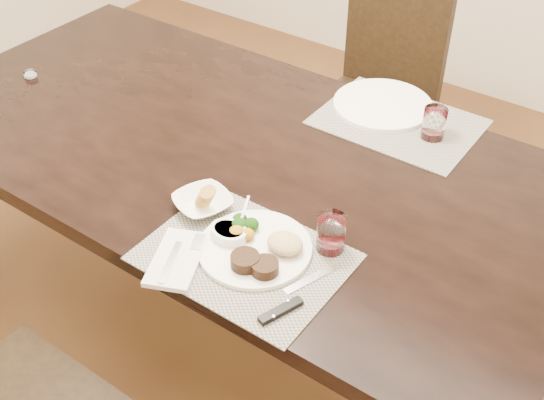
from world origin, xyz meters
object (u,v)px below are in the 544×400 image
Objects in this scene: far_plate at (383,104)px; dinner_plate at (258,248)px; chair_far at (379,87)px; wine_glass_near at (331,235)px; steak_knife at (289,303)px; cracker_bowl at (203,202)px.

dinner_plate is at bearing -84.24° from far_plate.
wine_glass_near is at bearing -68.00° from chair_far.
steak_knife is (0.48, -1.34, 0.26)m from chair_far.
chair_far is 1.23m from cracker_bowl.
steak_knife and far_plate have the same top height.
cracker_bowl is at bearing -84.17° from chair_far.
wine_glass_near is at bearing 115.59° from steak_knife.
dinner_plate is 0.22m from cracker_bowl.
wine_glass_near reaches higher than far_plate.
far_plate is at bearing -62.82° from chair_far.
far_plate is at bearing 107.63° from wine_glass_near.
wine_glass_near is 0.67m from far_plate.
cracker_bowl is at bearing -173.39° from dinner_plate.
wine_glass_near reaches higher than steak_knife.
chair_far reaches higher than cracker_bowl.
steak_knife is at bearing -75.14° from far_plate.
cracker_bowl reaches higher than far_plate.
dinner_plate is 1.08× the size of steak_knife.
dinner_plate is 0.17m from wine_glass_near.
chair_far is at bearing 112.00° from wine_glass_near.
cracker_bowl reaches higher than dinner_plate.
steak_knife is 2.68× the size of wine_glass_near.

